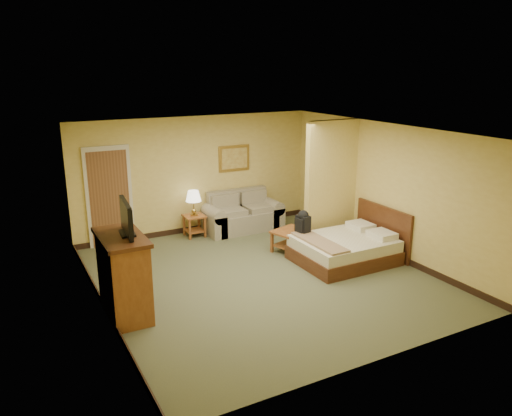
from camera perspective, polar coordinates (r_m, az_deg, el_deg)
floor at (r=9.01m, az=0.62°, el=-7.90°), size 6.00×6.00×0.00m
ceiling at (r=8.30m, az=0.67°, el=8.74°), size 6.00×6.00×0.00m
back_wall at (r=11.21m, az=-6.79°, el=3.78°), size 5.50×0.02×2.60m
left_wall at (r=7.68m, az=-17.66°, el=-2.58°), size 0.02×6.00×2.60m
right_wall at (r=10.14m, az=14.40°, el=2.09°), size 0.02×6.00×2.60m
partition at (r=10.45m, az=8.56°, el=2.82°), size 1.20×0.15×2.60m
door at (r=10.70m, az=-16.42°, el=1.18°), size 0.94×0.16×2.10m
baseboard at (r=11.52m, az=-6.57°, el=-2.27°), size 5.50×0.02×0.12m
loveseat at (r=11.45m, az=-1.56°, el=-1.07°), size 1.78×0.83×0.90m
side_table at (r=11.06m, az=-7.07°, el=-1.65°), size 0.44×0.44×0.48m
table_lamp at (r=10.90m, az=-7.17°, el=1.29°), size 0.34×0.34×0.56m
coffee_table at (r=10.07m, az=4.26°, el=-3.34°), size 0.87×0.87×0.45m
wall_picture at (r=11.49m, az=-2.51°, el=5.70°), size 0.77×0.04×0.60m
dresser at (r=7.73m, az=-14.88°, el=-7.45°), size 0.63×1.19×1.27m
tv at (r=7.46m, az=-14.61°, el=-1.22°), size 0.24×0.82×0.50m
bed at (r=9.78m, az=10.36°, el=-4.50°), size 1.88×1.52×0.98m
backpack at (r=9.75m, az=5.40°, el=-1.52°), size 0.22×0.30×0.47m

